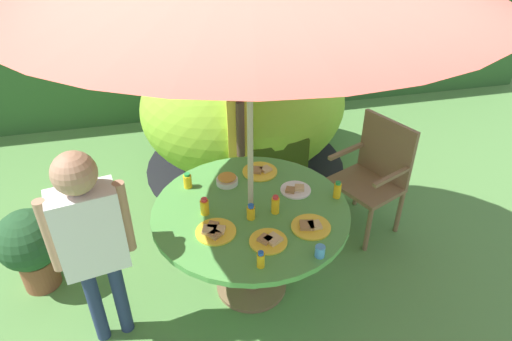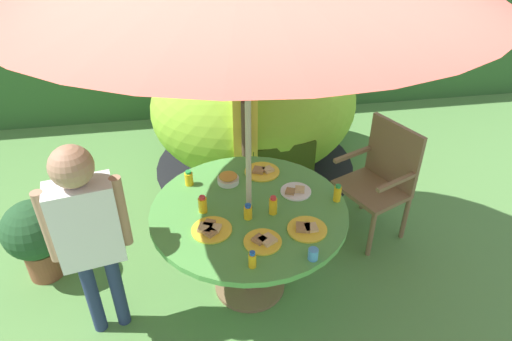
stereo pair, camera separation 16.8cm
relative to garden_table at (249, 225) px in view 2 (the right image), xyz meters
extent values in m
cube|color=#548442|center=(0.00, 0.00, -0.60)|extent=(10.00, 10.00, 0.02)
cube|color=#33602D|center=(0.00, 3.24, 0.44)|extent=(9.00, 0.70, 2.07)
cylinder|color=brown|center=(0.00, 0.00, -0.58)|extent=(0.52, 0.52, 0.03)
cylinder|color=brown|center=(0.00, 0.00, -0.25)|extent=(0.14, 0.14, 0.69)
cylinder|color=#519E47|center=(0.00, 0.00, 0.12)|extent=(1.31, 1.31, 0.04)
cylinder|color=#B7AD8C|center=(0.00, 0.00, 0.58)|extent=(0.04, 0.04, 2.34)
cylinder|color=brown|center=(0.80, 0.61, -0.39)|extent=(0.04, 0.04, 0.41)
cylinder|color=brown|center=(0.99, 0.17, -0.39)|extent=(0.04, 0.04, 0.41)
cylinder|color=brown|center=(1.16, 0.76, -0.39)|extent=(0.04, 0.04, 0.41)
cylinder|color=brown|center=(1.34, 0.33, -0.39)|extent=(0.04, 0.04, 0.41)
cube|color=brown|center=(1.07, 0.47, -0.16)|extent=(0.59, 0.64, 0.04)
cube|color=brown|center=(1.25, 0.54, 0.11)|extent=(0.24, 0.48, 0.52)
cube|color=brown|center=(0.98, 0.68, 0.05)|extent=(0.40, 0.20, 0.03)
cube|color=brown|center=(1.17, 0.25, 0.05)|extent=(0.40, 0.20, 0.03)
ellipsoid|color=#8CC633|center=(0.31, 1.67, 0.09)|extent=(2.24, 1.98, 1.36)
cylinder|color=black|center=(0.31, 1.67, -0.59)|extent=(2.33, 2.33, 0.01)
cube|color=#314511|center=(0.43, 0.85, -0.22)|extent=(0.56, 0.11, 0.61)
cylinder|color=brown|center=(-1.51, 0.38, -0.47)|extent=(0.26, 0.26, 0.25)
sphere|color=#234C28|center=(-1.51, 0.38, -0.16)|extent=(0.45, 0.45, 0.45)
cylinder|color=navy|center=(0.12, 1.05, -0.29)|extent=(0.08, 0.08, 0.61)
cylinder|color=navy|center=(0.11, 0.90, -0.29)|extent=(0.08, 0.08, 0.61)
cube|color=yellow|center=(0.11, 0.98, 0.28)|extent=(0.24, 0.38, 0.52)
cylinder|color=#4C3828|center=(0.14, 1.17, 0.31)|extent=(0.07, 0.07, 0.47)
cylinder|color=#4C3828|center=(0.09, 0.78, 0.31)|extent=(0.07, 0.07, 0.47)
sphere|color=#4C3828|center=(0.11, 0.98, 0.66)|extent=(0.23, 0.23, 0.23)
cylinder|color=navy|center=(-1.05, -0.20, -0.28)|extent=(0.09, 0.09, 0.63)
cylinder|color=navy|center=(-0.90, -0.17, -0.28)|extent=(0.09, 0.09, 0.63)
cube|color=white|center=(-0.98, -0.19, 0.31)|extent=(0.40, 0.27, 0.53)
cylinder|color=tan|center=(-1.17, -0.23, 0.33)|extent=(0.07, 0.07, 0.48)
cylinder|color=tan|center=(-0.78, -0.15, 0.33)|extent=(0.07, 0.07, 0.48)
sphere|color=tan|center=(-0.98, -0.19, 0.69)|extent=(0.24, 0.24, 0.24)
cylinder|color=white|center=(-0.10, 0.32, 0.16)|extent=(0.15, 0.15, 0.04)
ellipsoid|color=gold|center=(-0.10, 0.32, 0.20)|extent=(0.13, 0.13, 0.04)
cylinder|color=white|center=(0.35, 0.13, 0.15)|extent=(0.21, 0.21, 0.01)
cube|color=tan|center=(0.37, 0.12, 0.16)|extent=(0.08, 0.08, 0.02)
cube|color=#9E7547|center=(0.30, 0.11, 0.16)|extent=(0.08, 0.08, 0.02)
cylinder|color=yellow|center=(-0.26, -0.18, 0.15)|extent=(0.25, 0.25, 0.01)
cube|color=tan|center=(-0.24, -0.19, 0.16)|extent=(0.09, 0.09, 0.02)
cube|color=#9E7547|center=(-0.27, -0.14, 0.16)|extent=(0.08, 0.08, 0.02)
cube|color=tan|center=(-0.30, -0.17, 0.16)|extent=(0.11, 0.11, 0.02)
cube|color=#9E7547|center=(-0.27, -0.22, 0.16)|extent=(0.09, 0.09, 0.02)
cylinder|color=yellow|center=(0.03, -0.34, 0.15)|extent=(0.23, 0.23, 0.01)
cube|color=tan|center=(0.06, -0.34, 0.16)|extent=(0.12, 0.12, 0.02)
cube|color=#9E7547|center=(0.01, -0.33, 0.16)|extent=(0.10, 0.10, 0.02)
cylinder|color=yellow|center=(0.32, -0.27, 0.15)|extent=(0.25, 0.25, 0.01)
cube|color=tan|center=(0.35, -0.28, 0.16)|extent=(0.08, 0.08, 0.02)
cube|color=#9E7547|center=(0.30, -0.27, 0.16)|extent=(0.10, 0.10, 0.02)
cylinder|color=yellow|center=(0.16, 0.41, 0.15)|extent=(0.26, 0.26, 0.01)
cube|color=tan|center=(0.20, 0.40, 0.16)|extent=(0.09, 0.09, 0.02)
cube|color=#9E7547|center=(0.13, 0.41, 0.16)|extent=(0.11, 0.11, 0.02)
cylinder|color=yellow|center=(-0.38, 0.34, 0.19)|extent=(0.06, 0.06, 0.10)
cylinder|color=green|center=(-0.38, 0.34, 0.25)|extent=(0.04, 0.04, 0.02)
cylinder|color=yellow|center=(0.60, -0.01, 0.19)|extent=(0.05, 0.05, 0.11)
cylinder|color=green|center=(0.60, -0.01, 0.26)|extent=(0.04, 0.04, 0.02)
cylinder|color=yellow|center=(-0.06, -0.52, 0.19)|extent=(0.05, 0.05, 0.09)
cylinder|color=blue|center=(-0.06, -0.52, 0.24)|extent=(0.03, 0.03, 0.02)
cylinder|color=yellow|center=(0.15, -0.07, 0.20)|extent=(0.05, 0.05, 0.11)
cylinder|color=red|center=(0.15, -0.07, 0.26)|extent=(0.04, 0.04, 0.02)
cylinder|color=yellow|center=(-0.30, 0.02, 0.19)|extent=(0.06, 0.06, 0.10)
cylinder|color=red|center=(-0.30, 0.02, 0.25)|extent=(0.04, 0.04, 0.02)
cylinder|color=yellow|center=(-0.02, -0.10, 0.19)|extent=(0.05, 0.05, 0.09)
cylinder|color=blue|center=(-0.02, -0.10, 0.24)|extent=(0.04, 0.04, 0.02)
cylinder|color=#4C99D8|center=(0.29, -0.52, 0.18)|extent=(0.06, 0.06, 0.07)
camera|label=1|loc=(-0.50, -2.29, 2.00)|focal=31.79mm
camera|label=2|loc=(-0.33, -2.33, 2.00)|focal=31.79mm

